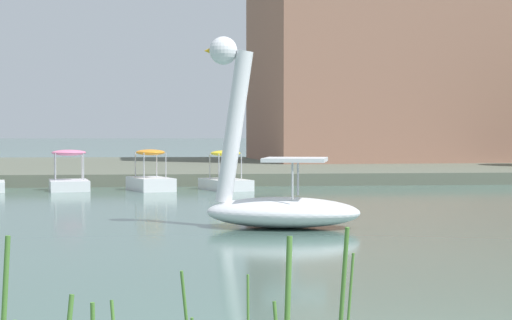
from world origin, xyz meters
TOP-DOWN VIEW (x-y plane):
  - shore_bank_far at (0.00, 37.79)m, footprint 154.65×23.66m
  - swan_boat at (0.19, 11.67)m, footprint 3.47×2.41m
  - pedal_boat_yellow at (0.08, 24.08)m, footprint 1.80×2.49m
  - pedal_boat_orange at (-2.46, 24.01)m, footprint 1.73×2.43m
  - pedal_boat_pink at (-5.20, 24.26)m, footprint 1.56×2.17m
  - apartment_block at (11.99, 42.40)m, footprint 17.75×13.02m

SIDE VIEW (x-z plane):
  - shore_bank_far at x=0.00m, z-range 0.00..0.45m
  - pedal_boat_yellow at x=0.08m, z-range -0.29..1.05m
  - pedal_boat_pink at x=-5.20m, z-range -0.30..1.08m
  - pedal_boat_orange at x=-2.46m, z-range -0.28..1.11m
  - swan_boat at x=0.19m, z-range -1.26..2.65m
  - apartment_block at x=11.99m, z-range 0.45..14.09m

